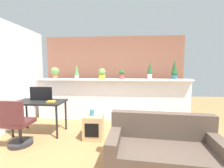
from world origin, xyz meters
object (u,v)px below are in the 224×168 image
object	(u,v)px
potted_plant_2	(102,73)
potted_plant_1	(77,71)
potted_plant_4	(150,71)
tv_monitor	(41,94)
potted_plant_3	(122,74)
couch	(163,153)
desk	(40,105)
side_cube_shelf	(94,127)
book_on_desk	(51,102)
potted_plant_5	(174,70)
vase_on_shelf	(92,113)
potted_plant_0	(55,72)
office_chair	(18,127)

from	to	relation	value
potted_plant_2	potted_plant_1	bearing A→B (deg)	-177.43
potted_plant_4	tv_monitor	xyz separation A→B (m)	(-2.63, -0.93, -0.52)
potted_plant_3	couch	world-z (taller)	potted_plant_3
potted_plant_1	tv_monitor	size ratio (longest dim) A/B	0.79
potted_plant_4	tv_monitor	distance (m)	2.84
potted_plant_4	desk	world-z (taller)	potted_plant_4
potted_plant_3	side_cube_shelf	xyz separation A→B (m)	(-0.58, -1.15, -1.08)
potted_plant_3	book_on_desk	xyz separation A→B (m)	(-1.52, -1.11, -0.57)
side_cube_shelf	couch	world-z (taller)	couch
potted_plant_2	potted_plant_4	size ratio (longest dim) A/B	0.61
potted_plant_2	potted_plant_5	distance (m)	1.99
book_on_desk	vase_on_shelf	bearing A→B (deg)	-3.11
potted_plant_0	potted_plant_3	distance (m)	1.95
vase_on_shelf	potted_plant_5	bearing A→B (deg)	29.94
couch	desk	bearing A→B (deg)	155.22
potted_plant_3	couch	xyz separation A→B (m)	(0.63, -2.13, -1.05)
desk	vase_on_shelf	distance (m)	1.26
tv_monitor	book_on_desk	distance (m)	0.42
potted_plant_5	office_chair	size ratio (longest dim) A/B	0.58
potted_plant_1	side_cube_shelf	bearing A→B (deg)	-58.32
potted_plant_1	potted_plant_5	distance (m)	2.71
potted_plant_1	couch	distance (m)	3.07
desk	potted_plant_0	bearing A→B (deg)	95.61
potted_plant_2	potted_plant_0	bearing A→B (deg)	178.95
potted_plant_3	potted_plant_1	bearing A→B (deg)	-179.72
potted_plant_4	side_cube_shelf	xyz separation A→B (m)	(-1.35, -1.18, -1.18)
potted_plant_0	potted_plant_4	size ratio (longest dim) A/B	0.68
desk	couch	distance (m)	2.76
couch	office_chair	bearing A→B (deg)	168.61
potted_plant_2	book_on_desk	bearing A→B (deg)	-130.11
potted_plant_2	desk	world-z (taller)	potted_plant_2
potted_plant_2	office_chair	xyz separation A→B (m)	(-1.38, -1.64, -0.96)
tv_monitor	vase_on_shelf	bearing A→B (deg)	-11.40
potted_plant_3	vase_on_shelf	world-z (taller)	potted_plant_3
potted_plant_2	desk	size ratio (longest dim) A/B	0.27
potted_plant_2	side_cube_shelf	world-z (taller)	potted_plant_2
potted_plant_4	side_cube_shelf	world-z (taller)	potted_plant_4
potted_plant_4	vase_on_shelf	distance (m)	2.01
potted_plant_3	potted_plant_4	xyz separation A→B (m)	(0.77, 0.03, 0.09)
potted_plant_2	tv_monitor	world-z (taller)	potted_plant_2
potted_plant_0	tv_monitor	world-z (taller)	potted_plant_0
tv_monitor	potted_plant_3	bearing A→B (deg)	26.08
potted_plant_3	book_on_desk	distance (m)	1.96
potted_plant_5	desk	bearing A→B (deg)	-163.06
potted_plant_5	side_cube_shelf	xyz separation A→B (m)	(-2.00, -1.16, -1.19)
potted_plant_2	office_chair	size ratio (longest dim) A/B	0.33
book_on_desk	potted_plant_0	bearing A→B (deg)	110.43
potted_plant_2	book_on_desk	size ratio (longest dim) A/B	1.80
potted_plant_5	vase_on_shelf	size ratio (longest dim) A/B	4.34
potted_plant_0	tv_monitor	xyz separation A→B (m)	(0.10, -0.96, -0.48)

